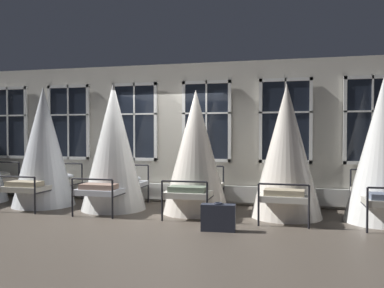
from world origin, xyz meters
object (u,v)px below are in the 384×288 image
cot_fourth (196,153)px  cot_fifth (286,152)px  cot_second (44,148)px  cot_third (114,148)px  cot_sixth (383,151)px  suitcase_dark (218,217)px

cot_fourth → cot_fifth: size_ratio=0.97×
cot_second → cot_third: 1.69m
cot_fourth → cot_fifth: bearing=-90.9°
cot_fifth → cot_sixth: size_ratio=0.97×
cot_third → suitcase_dark: bearing=-118.3°
cot_second → suitcase_dark: 4.54m
cot_fourth → cot_sixth: 3.48m
cot_fifth → cot_fourth: bearing=91.4°
cot_fourth → suitcase_dark: cot_fourth is taller
cot_sixth → suitcase_dark: cot_sixth is taller
cot_second → cot_sixth: (6.93, -0.00, 0.00)m
cot_fourth → cot_third: bearing=91.6°
cot_third → suitcase_dark: (2.50, -1.38, -1.07)m
cot_fourth → cot_fifth: 1.78m
suitcase_dark → cot_second: bearing=156.5°
cot_sixth → suitcase_dark: 3.26m
cot_second → suitcase_dark: bearing=-108.9°
cot_third → cot_fifth: (3.54, 0.08, -0.05)m
cot_fourth → cot_sixth: cot_sixth is taller
cot_fourth → cot_sixth: bearing=-91.9°
cot_fifth → cot_second: bearing=91.9°
cot_second → cot_sixth: cot_sixth is taller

